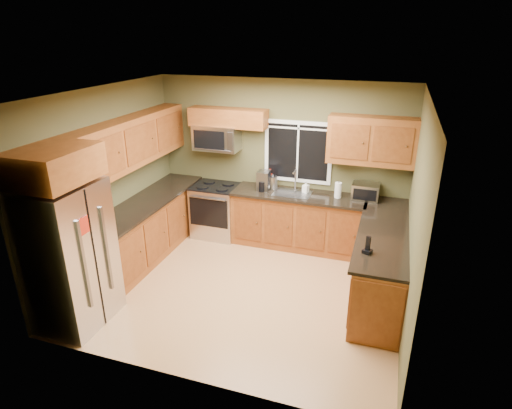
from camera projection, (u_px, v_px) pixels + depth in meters
The scene contains 29 objects.
floor at pixel (245, 288), 6.07m from camera, with size 4.20×4.20×0.00m, color #B57F4F.
ceiling at pixel (243, 93), 5.05m from camera, with size 4.20×4.20×0.00m, color white.
back_wall at pixel (280, 162), 7.14m from camera, with size 4.20×4.20×0.00m, color #4E4B2A.
front_wall at pixel (179, 267), 3.98m from camera, with size 4.20×4.20×0.00m, color #4E4B2A.
left_wall at pixel (107, 183), 6.16m from camera, with size 3.60×3.60×0.00m, color #4E4B2A.
right_wall at pixel (414, 220), 4.95m from camera, with size 3.60×3.60×0.00m, color #4E4B2A.
window at pixel (298, 152), 6.96m from camera, with size 1.12×0.03×1.02m.
base_cabinets_left at pixel (149, 229), 6.84m from camera, with size 0.60×2.65×0.90m, color brown.
countertop_left at pixel (147, 201), 6.65m from camera, with size 0.65×2.65×0.04m, color black.
base_cabinets_back at pixel (298, 221), 7.10m from camera, with size 2.17×0.60×0.90m, color brown.
countertop_back at pixel (299, 195), 6.90m from camera, with size 2.17×0.65×0.04m, color black.
base_cabinets_peninsula at pixel (381, 262), 5.86m from camera, with size 0.60×2.52×0.90m.
countertop_peninsula at pixel (384, 230), 5.69m from camera, with size 0.65×2.50×0.04m, color black.
upper_cabinets_left at pixel (132, 142), 6.34m from camera, with size 0.33×2.65×0.72m, color brown.
upper_cabinets_back_left at pixel (228, 118), 6.97m from camera, with size 1.30×0.33×0.30m, color brown.
upper_cabinets_back_right at pixel (372, 141), 6.39m from camera, with size 1.30×0.33×0.72m, color brown.
upper_cabinet_over_fridge at pixel (53, 165), 4.66m from camera, with size 0.72×0.90×0.38m, color brown.
refrigerator at pixel (70, 256), 5.09m from camera, with size 0.74×0.90×1.80m.
range at pixel (216, 210), 7.49m from camera, with size 0.76×0.69×0.94m.
microwave at pixel (217, 138), 7.13m from camera, with size 0.76×0.41×0.42m.
sink at pixel (292, 192), 6.94m from camera, with size 0.60×0.42×0.36m.
toaster_oven at pixel (365, 192), 6.64m from camera, with size 0.41×0.32×0.25m.
coffee_maker at pixel (263, 181), 7.03m from camera, with size 0.20×0.27×0.32m.
kettle at pixel (273, 182), 7.04m from camera, with size 0.19×0.19×0.28m.
paper_towel_roll at pixel (338, 190), 6.71m from camera, with size 0.11×0.11×0.27m.
soap_bottle_a at pixel (270, 178), 7.20m from camera, with size 0.11×0.11×0.30m, color red.
soap_bottle_b at pixel (306, 187), 6.92m from camera, with size 0.09×0.09×0.19m, color white.
soap_bottle_c at pixel (266, 185), 7.05m from camera, with size 0.14×0.14×0.17m, color white.
cordless_phone at pixel (368, 248), 5.05m from camera, with size 0.13×0.13×0.22m.
Camera 1 is at (1.76, -4.86, 3.39)m, focal length 30.00 mm.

